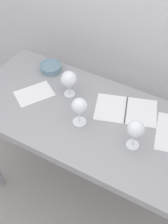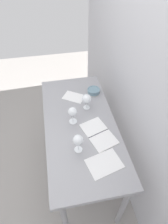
{
  "view_description": "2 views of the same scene",
  "coord_description": "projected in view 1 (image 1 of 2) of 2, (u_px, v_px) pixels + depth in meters",
  "views": [
    {
      "loc": [
        0.5,
        -0.98,
        2.16
      ],
      "look_at": [
        -0.01,
        -0.05,
        0.97
      ],
      "focal_mm": 48.6,
      "sensor_mm": 36.0,
      "label": 1
    },
    {
      "loc": [
        1.14,
        -0.19,
        2.22
      ],
      "look_at": [
        -0.06,
        0.04,
        0.97
      ],
      "focal_mm": 30.34,
      "sensor_mm": 36.0,
      "label": 2
    }
  ],
  "objects": [
    {
      "name": "open_notebook",
      "position": [
        126.0,
        110.0,
        1.69
      ],
      "size": [
        0.39,
        0.3,
        0.01
      ],
      "rotation": [
        0.0,
        0.0,
        0.32
      ],
      "color": "white",
      "rests_on": "steel_counter"
    },
    {
      "name": "wine_glass_near_center",
      "position": [
        79.0,
        107.0,
        1.55
      ],
      "size": [
        0.08,
        0.08,
        0.17
      ],
      "color": "white",
      "rests_on": "steel_counter"
    },
    {
      "name": "tasting_sheet_upper",
      "position": [
        34.0,
        94.0,
        1.79
      ],
      "size": [
        0.24,
        0.26,
        0.0
      ],
      "primitive_type": "cube",
      "rotation": [
        0.0,
        0.0,
        -0.58
      ],
      "color": "white",
      "rests_on": "steel_counter"
    },
    {
      "name": "back_wall",
      "position": [
        133.0,
        9.0,
        1.66
      ],
      "size": [
        3.8,
        0.04,
        2.6
      ],
      "primitive_type": "cube",
      "color": "#BCBCC2",
      "rests_on": "ground_plane"
    },
    {
      "name": "tasting_bowl",
      "position": [
        51.0,
        68.0,
        1.9
      ],
      "size": [
        0.14,
        0.14,
        0.05
      ],
      "color": "beige",
      "rests_on": "steel_counter"
    },
    {
      "name": "wine_glass_near_right",
      "position": [
        136.0,
        129.0,
        1.45
      ],
      "size": [
        0.08,
        0.08,
        0.17
      ],
      "color": "white",
      "rests_on": "steel_counter"
    },
    {
      "name": "steel_counter",
      "position": [
        90.0,
        129.0,
        1.75
      ],
      "size": [
        1.4,
        0.65,
        0.9
      ],
      "color": "gray",
      "rests_on": "ground_plane"
    },
    {
      "name": "wine_glass_far_left",
      "position": [
        69.0,
        80.0,
        1.7
      ],
      "size": [
        0.09,
        0.09,
        0.16
      ],
      "color": "white",
      "rests_on": "steel_counter"
    },
    {
      "name": "ground_plane",
      "position": [
        89.0,
        193.0,
        2.34
      ],
      "size": [
        6.0,
        6.0,
        0.0
      ],
      "primitive_type": "plane",
      "color": "#9B9691"
    }
  ]
}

